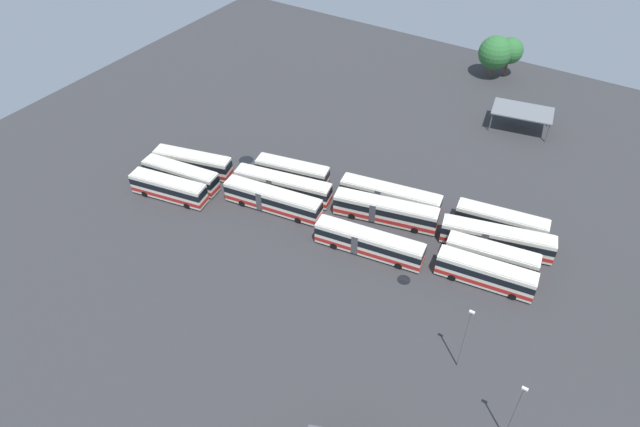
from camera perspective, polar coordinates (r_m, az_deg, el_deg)
The scene contains 21 objects.
ground_plane at distance 80.82m, azimuth 0.79°, elevation -0.11°, with size 125.51×125.51×0.00m, color #333335.
bus_row0_slot0 at distance 85.47m, azimuth -15.06°, elevation 2.49°, with size 12.00×4.55×3.47m.
bus_row0_slot1 at distance 87.54m, azimuth -13.89°, elevation 3.77°, with size 12.43×4.07×3.47m.
bus_row0_slot2 at distance 89.75m, azimuth -12.72°, elevation 5.03°, with size 12.56×5.44×3.47m.
bus_row1_slot1 at distance 80.79m, azimuth -4.83°, elevation 1.41°, with size 14.85×4.54×3.47m.
bus_row1_slot2 at distance 83.18m, azimuth -3.82°, elevation 2.83°, with size 14.85×5.34×3.47m.
bus_row1_slot3 at distance 85.73m, azimuth -2.81°, elevation 4.20°, with size 11.53×4.75×3.47m.
bus_row2_slot0 at distance 74.21m, azimuth 4.94°, elevation -2.95°, with size 14.85×4.58×3.47m.
bus_row2_slot2 at distance 79.19m, azimuth 6.60°, elevation 0.29°, with size 14.83×5.73×3.47m.
bus_row2_slot3 at distance 81.65m, azimuth 7.07°, elevation 1.71°, with size 14.85×5.01×3.47m.
bus_row3_slot0 at distance 73.07m, azimuth 16.39°, elevation -5.81°, with size 12.37×4.06×3.47m.
bus_row3_slot1 at distance 75.38m, azimuth 16.96°, elevation -4.19°, with size 11.87×4.23×3.47m.
bus_row3_slot2 at distance 78.05m, azimuth 17.43°, elevation -2.44°, with size 14.81×6.03×3.47m.
bus_row3_slot3 at distance 80.75m, azimuth 17.84°, elevation -0.83°, with size 12.53×4.37×3.47m.
maintenance_shelter at distance 103.15m, azimuth 19.82°, elevation 9.69°, with size 10.85×7.50×3.61m.
lamp_post_far_corner at distance 61.83m, azimuth 14.44°, elevation -12.03°, with size 0.56×0.28×9.29m.
lamp_post_by_building at distance 58.64m, azimuth 19.12°, elevation -18.37°, with size 0.56×0.28×8.74m.
tree_west_edge at distance 119.26m, azimuth 18.65°, elevation 15.32°, with size 5.05×5.05×7.86m.
tree_northeast at distance 117.99m, azimuth 17.29°, elevation 15.26°, with size 6.41×6.41×8.37m.
puddle_between_rows at distance 92.02m, azimuth -7.47°, elevation 5.37°, with size 2.35×2.35×0.01m, color black.
puddle_front_lane at distance 72.65m, azimuth 8.46°, elevation -6.65°, with size 1.70×1.70×0.01m, color black.
Camera 1 is at (31.25, -52.10, 53.31)m, focal length 31.66 mm.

